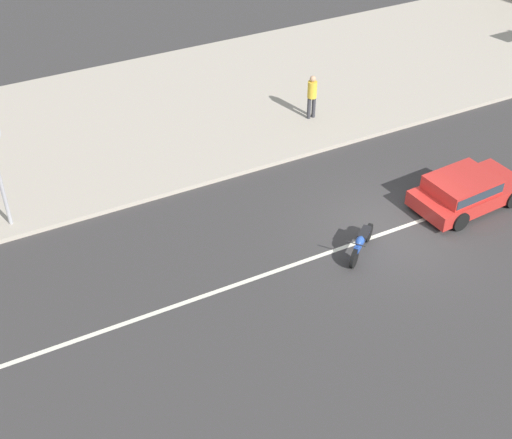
{
  "coord_description": "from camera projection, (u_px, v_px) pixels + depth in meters",
  "views": [
    {
      "loc": [
        -11.29,
        -12.96,
        13.07
      ],
      "look_at": [
        -3.82,
        1.42,
        0.8
      ],
      "focal_mm": 50.0,
      "sensor_mm": 36.0,
      "label": 1
    }
  ],
  "objects": [
    {
      "name": "motorcycle_0",
      "position": [
        362.0,
        242.0,
        20.12
      ],
      "size": [
        1.53,
        1.2,
        0.8
      ],
      "color": "black",
      "rests_on": "ground"
    },
    {
      "name": "kerb_strip",
      "position": [
        245.0,
        94.0,
        28.05
      ],
      "size": [
        68.0,
        10.0,
        0.15
      ],
      "primitive_type": "cube",
      "color": "#ADA393",
      "rests_on": "ground"
    },
    {
      "name": "ground_plane",
      "position": [
        392.0,
        231.0,
        21.21
      ],
      "size": [
        160.0,
        160.0,
        0.0
      ],
      "primitive_type": "plane",
      "color": "#383535"
    },
    {
      "name": "lane_centre_stripe",
      "position": [
        392.0,
        231.0,
        21.21
      ],
      "size": [
        50.4,
        0.14,
        0.01
      ],
      "primitive_type": "cube",
      "color": "silver",
      "rests_on": "ground"
    },
    {
      "name": "pedestrian_near_clock",
      "position": [
        312.0,
        94.0,
        25.82
      ],
      "size": [
        0.34,
        0.34,
        1.68
      ],
      "color": "#333338",
      "rests_on": "kerb_strip"
    },
    {
      "name": "hatchback_red_0",
      "position": [
        466.0,
        190.0,
        21.89
      ],
      "size": [
        3.81,
        2.02,
        1.1
      ],
      "color": "red",
      "rests_on": "ground"
    }
  ]
}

